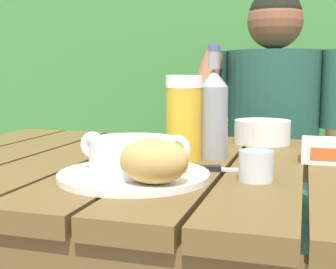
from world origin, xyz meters
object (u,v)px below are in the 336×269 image
object	(u,v)px
beer_bottle	(213,112)
water_glass_small	(256,166)
serving_plate	(134,175)
diner_bowl	(262,132)
bread_roll	(154,161)
beer_glass	(184,117)
soup_bowl	(134,154)
table_knife	(220,169)
person_eating	(270,138)
butter_tub	(331,151)
chair_near_diner	(273,192)

from	to	relation	value
beer_bottle	water_glass_small	distance (m)	0.24
serving_plate	beer_bottle	xyz separation A→B (m)	(0.10, 0.24, 0.10)
serving_plate	diner_bowl	size ratio (longest dim) A/B	1.85
bread_roll	beer_glass	distance (m)	0.29
soup_bowl	serving_plate	bearing A→B (deg)	0.00
soup_bowl	table_knife	xyz separation A→B (m)	(0.14, 0.11, -0.04)
water_glass_small	table_knife	distance (m)	0.10
serving_plate	beer_glass	bearing A→B (deg)	79.28
beer_glass	serving_plate	bearing A→B (deg)	-100.72
person_eating	table_knife	bearing A→B (deg)	-93.50
person_eating	beer_bottle	size ratio (longest dim) A/B	4.87
serving_plate	butter_tub	xyz separation A→B (m)	(0.35, 0.27, 0.02)
chair_near_diner	person_eating	bearing A→B (deg)	-90.82
soup_bowl	water_glass_small	world-z (taller)	soup_bowl
chair_near_diner	soup_bowl	size ratio (longest dim) A/B	4.53
person_eating	butter_tub	size ratio (longest dim) A/B	9.93
beer_bottle	butter_tub	xyz separation A→B (m)	(0.26, 0.03, -0.08)
water_glass_small	chair_near_diner	bearing A→B (deg)	91.68
beer_glass	diner_bowl	xyz separation A→B (m)	(0.15, 0.29, -0.06)
water_glass_small	person_eating	bearing A→B (deg)	92.30
soup_bowl	diner_bowl	size ratio (longest dim) A/B	1.41
serving_plate	beer_glass	world-z (taller)	beer_glass
chair_near_diner	diner_bowl	xyz separation A→B (m)	(-0.00, -0.54, 0.31)
serving_plate	diner_bowl	bearing A→B (deg)	69.35
butter_tub	diner_bowl	world-z (taller)	diner_bowl
beer_glass	water_glass_small	world-z (taller)	beer_glass
water_glass_small	serving_plate	bearing A→B (deg)	-168.38
water_glass_small	butter_tub	size ratio (longest dim) A/B	0.50
soup_bowl	beer_glass	size ratio (longest dim) A/B	1.13
person_eating	butter_tub	world-z (taller)	person_eating
chair_near_diner	soup_bowl	bearing A→B (deg)	-100.18
soup_bowl	diner_bowl	distance (m)	0.53
person_eating	table_knife	xyz separation A→B (m)	(-0.04, -0.73, 0.04)
chair_near_diner	serving_plate	distance (m)	1.09
person_eating	soup_bowl	xyz separation A→B (m)	(-0.18, -0.84, 0.08)
beer_glass	butter_tub	size ratio (longest dim) A/B	1.51
serving_plate	bread_roll	size ratio (longest dim) A/B	2.30
beer_bottle	person_eating	bearing A→B (deg)	81.98
chair_near_diner	beer_glass	bearing A→B (deg)	-100.05
beer_glass	water_glass_small	size ratio (longest dim) A/B	3.02
serving_plate	beer_bottle	distance (m)	0.28
serving_plate	water_glass_small	world-z (taller)	water_glass_small
beer_bottle	water_glass_small	bearing A→B (deg)	-59.48
chair_near_diner	bread_roll	distance (m)	1.17
person_eating	beer_bottle	world-z (taller)	person_eating
person_eating	diner_bowl	distance (m)	0.35
chair_near_diner	person_eating	size ratio (longest dim) A/B	0.78
bread_roll	water_glass_small	xyz separation A→B (m)	(0.15, 0.12, -0.02)
butter_tub	diner_bowl	size ratio (longest dim) A/B	0.82
chair_near_diner	beer_bottle	bearing A→B (deg)	-96.23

